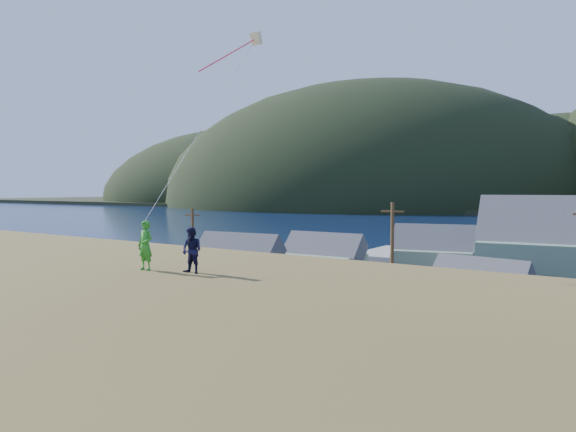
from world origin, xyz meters
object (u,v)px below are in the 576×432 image
object	(u,v)px
shed_white	(478,292)
kite_flyer_navy	(192,250)
shed_palegreen_far	(445,255)
kite_flyer_green	(145,245)
shed_teal	(235,265)
shed_palegreen_near	(322,260)
wharf	(456,259)

from	to	relation	value
shed_white	kite_flyer_navy	xyz separation A→B (m)	(-2.63, -27.84, 5.75)
shed_palegreen_far	kite_flyer_green	size ratio (longest dim) A/B	7.12
shed_white	kite_flyer_navy	bearing A→B (deg)	-86.30
shed_teal	kite_flyer_navy	size ratio (longest dim) A/B	6.06
shed_palegreen_far	kite_flyer_green	distance (m)	43.77
shed_white	shed_palegreen_far	world-z (taller)	shed_palegreen_far
shed_palegreen_near	shed_palegreen_far	world-z (taller)	shed_palegreen_far
kite_flyer_green	kite_flyer_navy	size ratio (longest dim) A/B	1.12
shed_teal	kite_flyer_navy	distance (m)	33.20
wharf	kite_flyer_navy	xyz separation A→B (m)	(7.51, -58.36, 7.51)
shed_palegreen_near	kite_flyer_green	size ratio (longest dim) A/B	5.22
shed_white	kite_flyer_green	distance (m)	29.18
shed_palegreen_far	kite_flyer_navy	distance (m)	43.51
shed_palegreen_far	shed_teal	bearing A→B (deg)	-145.33
shed_teal	shed_palegreen_near	size ratio (longest dim) A/B	1.04
shed_white	kite_flyer_green	size ratio (longest dim) A/B	4.60
shed_palegreen_near	kite_flyer_navy	size ratio (longest dim) A/B	5.86
shed_palegreen_far	shed_palegreen_near	bearing A→B (deg)	-157.58
wharf	shed_palegreen_near	size ratio (longest dim) A/B	2.92
shed_palegreen_near	shed_palegreen_far	size ratio (longest dim) A/B	0.73
shed_teal	kite_flyer_navy	xyz separation A→B (m)	(19.75, -26.13, 5.39)
shed_teal	shed_white	bearing A→B (deg)	-0.71
shed_white	shed_palegreen_far	bearing A→B (deg)	124.05
kite_flyer_navy	kite_flyer_green	bearing A→B (deg)	-170.67
shed_palegreen_near	shed_white	world-z (taller)	shed_palegreen_near
shed_teal	shed_white	world-z (taller)	shed_teal
shed_teal	shed_palegreen_far	bearing A→B (deg)	42.61
shed_palegreen_near	kite_flyer_green	xyz separation A→B (m)	(13.45, -35.67, 5.64)
shed_palegreen_near	shed_palegreen_far	xyz separation A→B (m)	(10.84, 7.71, 0.42)
shed_teal	shed_palegreen_far	size ratio (longest dim) A/B	0.76
kite_flyer_navy	shed_teal	bearing A→B (deg)	123.88
shed_palegreen_near	kite_flyer_navy	distance (m)	38.83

